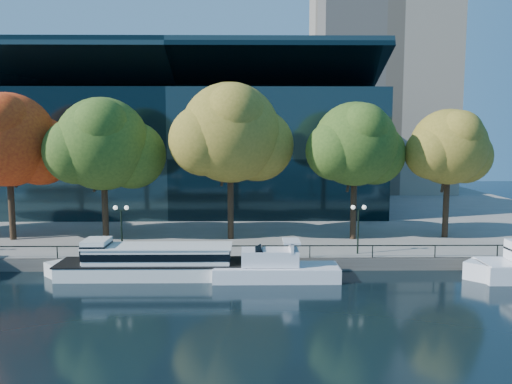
{
  "coord_description": "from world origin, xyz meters",
  "views": [
    {
      "loc": [
        5.26,
        -35.5,
        10.68
      ],
      "look_at": [
        5.77,
        8.0,
        5.71
      ],
      "focal_mm": 35.0,
      "sensor_mm": 36.0,
      "label": 1
    }
  ],
  "objects_px": {
    "tree_3": "(232,135)",
    "cruiser_near": "(271,268)",
    "tree_2": "(105,146)",
    "tree_4": "(357,146)",
    "tree_5": "(450,149)",
    "lamp_2": "(358,218)",
    "tour_boat": "(148,261)",
    "lamp_1": "(121,218)",
    "tree_1": "(10,142)"
  },
  "relations": [
    {
      "from": "tree_2",
      "to": "tree_4",
      "type": "bearing_deg",
      "value": -0.32
    },
    {
      "from": "tour_boat",
      "to": "tree_5",
      "type": "distance_m",
      "value": 29.39
    },
    {
      "from": "cruiser_near",
      "to": "lamp_2",
      "type": "bearing_deg",
      "value": 28.69
    },
    {
      "from": "tree_5",
      "to": "cruiser_near",
      "type": "bearing_deg",
      "value": -148.45
    },
    {
      "from": "tree_3",
      "to": "tree_5",
      "type": "distance_m",
      "value": 20.44
    },
    {
      "from": "tree_1",
      "to": "tree_5",
      "type": "bearing_deg",
      "value": 0.92
    },
    {
      "from": "tree_4",
      "to": "lamp_1",
      "type": "bearing_deg",
      "value": -163.75
    },
    {
      "from": "tree_1",
      "to": "tree_4",
      "type": "distance_m",
      "value": 31.77
    },
    {
      "from": "tree_3",
      "to": "tree_4",
      "type": "bearing_deg",
      "value": -0.74
    },
    {
      "from": "cruiser_near",
      "to": "tree_3",
      "type": "relative_size",
      "value": 0.71
    },
    {
      "from": "tree_3",
      "to": "tree_5",
      "type": "xyz_separation_m",
      "value": [
        20.39,
        0.53,
        -1.27
      ]
    },
    {
      "from": "tree_1",
      "to": "lamp_2",
      "type": "distance_m",
      "value": 31.94
    },
    {
      "from": "tree_2",
      "to": "lamp_1",
      "type": "xyz_separation_m",
      "value": [
        2.89,
        -6.04,
        -5.71
      ]
    },
    {
      "from": "tree_3",
      "to": "tree_5",
      "type": "relative_size",
      "value": 1.2
    },
    {
      "from": "tree_1",
      "to": "lamp_1",
      "type": "xyz_separation_m",
      "value": [
        11.5,
        -5.93,
        -6.1
      ]
    },
    {
      "from": "tree_4",
      "to": "lamp_2",
      "type": "relative_size",
      "value": 3.16
    },
    {
      "from": "tree_4",
      "to": "lamp_1",
      "type": "height_order",
      "value": "tree_4"
    },
    {
      "from": "tree_4",
      "to": "lamp_2",
      "type": "xyz_separation_m",
      "value": [
        -0.99,
        -5.91,
        -5.71
      ]
    },
    {
      "from": "tree_3",
      "to": "lamp_2",
      "type": "distance_m",
      "value": 13.83
    },
    {
      "from": "tree_3",
      "to": "lamp_1",
      "type": "relative_size",
      "value": 3.6
    },
    {
      "from": "tour_boat",
      "to": "tree_3",
      "type": "xyz_separation_m",
      "value": [
        6.12,
        9.16,
        9.46
      ]
    },
    {
      "from": "tree_5",
      "to": "lamp_2",
      "type": "xyz_separation_m",
      "value": [
        -9.93,
        -6.58,
        -5.44
      ]
    },
    {
      "from": "cruiser_near",
      "to": "tree_2",
      "type": "height_order",
      "value": "tree_2"
    },
    {
      "from": "tree_4",
      "to": "lamp_1",
      "type": "distance_m",
      "value": 21.87
    },
    {
      "from": "tour_boat",
      "to": "lamp_2",
      "type": "relative_size",
      "value": 3.81
    },
    {
      "from": "tree_1",
      "to": "tree_3",
      "type": "xyz_separation_m",
      "value": [
        20.32,
        0.12,
        0.62
      ]
    },
    {
      "from": "tree_1",
      "to": "tree_5",
      "type": "distance_m",
      "value": 40.72
    },
    {
      "from": "tree_2",
      "to": "cruiser_near",
      "type": "bearing_deg",
      "value": -34.07
    },
    {
      "from": "cruiser_near",
      "to": "lamp_2",
      "type": "height_order",
      "value": "lamp_2"
    },
    {
      "from": "tree_3",
      "to": "cruiser_near",
      "type": "bearing_deg",
      "value": -72.64
    },
    {
      "from": "cruiser_near",
      "to": "lamp_2",
      "type": "relative_size",
      "value": 2.56
    },
    {
      "from": "tree_2",
      "to": "lamp_1",
      "type": "distance_m",
      "value": 8.8
    },
    {
      "from": "tour_boat",
      "to": "tree_4",
      "type": "height_order",
      "value": "tree_4"
    },
    {
      "from": "cruiser_near",
      "to": "tree_5",
      "type": "distance_m",
      "value": 21.95
    },
    {
      "from": "tour_boat",
      "to": "tree_3",
      "type": "bearing_deg",
      "value": 56.22
    },
    {
      "from": "tree_1",
      "to": "cruiser_near",
      "type": "bearing_deg",
      "value": -22.95
    },
    {
      "from": "tour_boat",
      "to": "tree_4",
      "type": "bearing_deg",
      "value": 27.13
    },
    {
      "from": "cruiser_near",
      "to": "tree_3",
      "type": "height_order",
      "value": "tree_3"
    },
    {
      "from": "tour_boat",
      "to": "tree_3",
      "type": "distance_m",
      "value": 14.52
    },
    {
      "from": "tree_5",
      "to": "tree_1",
      "type": "bearing_deg",
      "value": -179.08
    },
    {
      "from": "lamp_1",
      "to": "lamp_2",
      "type": "relative_size",
      "value": 1.0
    },
    {
      "from": "lamp_2",
      "to": "lamp_1",
      "type": "bearing_deg",
      "value": 180.0
    },
    {
      "from": "tour_boat",
      "to": "tree_5",
      "type": "bearing_deg",
      "value": 20.06
    },
    {
      "from": "cruiser_near",
      "to": "tour_boat",
      "type": "bearing_deg",
      "value": 174.42
    },
    {
      "from": "cruiser_near",
      "to": "tree_3",
      "type": "xyz_separation_m",
      "value": [
        -3.15,
        10.06,
        9.77
      ]
    },
    {
      "from": "tour_boat",
      "to": "lamp_1",
      "type": "distance_m",
      "value": 4.94
    },
    {
      "from": "lamp_1",
      "to": "lamp_2",
      "type": "distance_m",
      "value": 19.28
    },
    {
      "from": "tree_4",
      "to": "lamp_2",
      "type": "distance_m",
      "value": 8.27
    },
    {
      "from": "tour_boat",
      "to": "cruiser_near",
      "type": "xyz_separation_m",
      "value": [
        9.27,
        -0.91,
        -0.31
      ]
    },
    {
      "from": "tree_1",
      "to": "tree_2",
      "type": "xyz_separation_m",
      "value": [
        8.61,
        0.11,
        -0.39
      ]
    }
  ]
}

